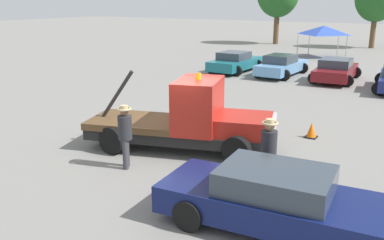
# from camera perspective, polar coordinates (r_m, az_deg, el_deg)

# --- Properties ---
(ground_plane) EXTENTS (160.00, 160.00, 0.00)m
(ground_plane) POSITION_cam_1_polar(r_m,az_deg,el_deg) (13.91, -1.76, -3.87)
(ground_plane) COLOR gray
(tow_truck) EXTENTS (6.23, 3.53, 2.51)m
(tow_truck) POSITION_cam_1_polar(r_m,az_deg,el_deg) (13.52, -0.28, -0.13)
(tow_truck) COLOR black
(tow_truck) RESTS_ON ground
(foreground_car) EXTENTS (5.53, 2.33, 1.34)m
(foreground_car) POSITION_cam_1_polar(r_m,az_deg,el_deg) (9.19, 12.22, -10.61)
(foreground_car) COLOR #0F194C
(foreground_car) RESTS_ON ground
(person_near_truck) EXTENTS (0.41, 0.41, 1.86)m
(person_near_truck) POSITION_cam_1_polar(r_m,az_deg,el_deg) (10.84, 10.19, -3.77)
(person_near_truck) COLOR #38383D
(person_near_truck) RESTS_ON ground
(person_at_hood) EXTENTS (0.41, 0.41, 1.85)m
(person_at_hood) POSITION_cam_1_polar(r_m,az_deg,el_deg) (12.20, -8.91, -1.52)
(person_at_hood) COLOR #38383D
(person_at_hood) RESTS_ON ground
(parked_car_teal) EXTENTS (2.55, 4.68, 1.34)m
(parked_car_teal) POSITION_cam_1_polar(r_m,az_deg,el_deg) (28.80, 5.75, 7.70)
(parked_car_teal) COLOR #196670
(parked_car_teal) RESTS_ON ground
(parked_car_skyblue) EXTENTS (2.47, 4.78, 1.34)m
(parked_car_skyblue) POSITION_cam_1_polar(r_m,az_deg,el_deg) (27.69, 11.81, 7.12)
(parked_car_skyblue) COLOR #669ED1
(parked_car_skyblue) RESTS_ON ground
(parked_car_maroon) EXTENTS (2.68, 4.75, 1.34)m
(parked_car_maroon) POSITION_cam_1_polar(r_m,az_deg,el_deg) (26.69, 18.62, 6.31)
(parked_car_maroon) COLOR maroon
(parked_car_maroon) RESTS_ON ground
(canopy_tent_blue) EXTENTS (3.26, 3.26, 2.59)m
(canopy_tent_blue) POSITION_cam_1_polar(r_m,az_deg,el_deg) (37.35, 17.16, 11.37)
(canopy_tent_blue) COLOR #9E9EA3
(canopy_tent_blue) RESTS_ON ground
(traffic_cone) EXTENTS (0.40, 0.40, 0.55)m
(traffic_cone) POSITION_cam_1_polar(r_m,az_deg,el_deg) (15.52, 15.64, -1.37)
(traffic_cone) COLOR black
(traffic_cone) RESTS_ON ground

